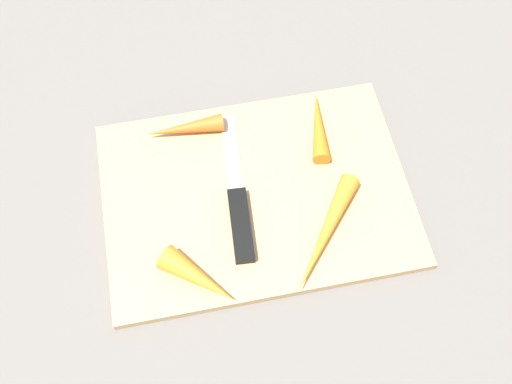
% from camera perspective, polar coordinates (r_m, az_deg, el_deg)
% --- Properties ---
extents(ground_plane, '(1.40, 1.40, 0.00)m').
position_cam_1_polar(ground_plane, '(0.73, 0.00, -0.45)').
color(ground_plane, slate).
extents(cutting_board, '(0.36, 0.26, 0.01)m').
position_cam_1_polar(cutting_board, '(0.72, 0.00, -0.23)').
color(cutting_board, tan).
rests_on(cutting_board, ground_plane).
extents(knife, '(0.03, 0.20, 0.01)m').
position_cam_1_polar(knife, '(0.70, -1.56, -2.18)').
color(knife, '#B7B7BC').
rests_on(knife, cutting_board).
extents(carrot_longest, '(0.11, 0.14, 0.02)m').
position_cam_1_polar(carrot_longest, '(0.69, 6.56, -3.88)').
color(carrot_longest, orange).
rests_on(carrot_longest, cutting_board).
extents(carrot_long, '(0.04, 0.10, 0.02)m').
position_cam_1_polar(carrot_long, '(0.76, 5.89, 6.24)').
color(carrot_long, orange).
rests_on(carrot_long, cutting_board).
extents(carrot_shortest, '(0.09, 0.08, 0.03)m').
position_cam_1_polar(carrot_shortest, '(0.66, -5.45, -8.03)').
color(carrot_shortest, orange).
rests_on(carrot_shortest, cutting_board).
extents(carrot_short, '(0.10, 0.02, 0.02)m').
position_cam_1_polar(carrot_short, '(0.76, -6.78, 5.96)').
color(carrot_short, orange).
rests_on(carrot_short, cutting_board).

